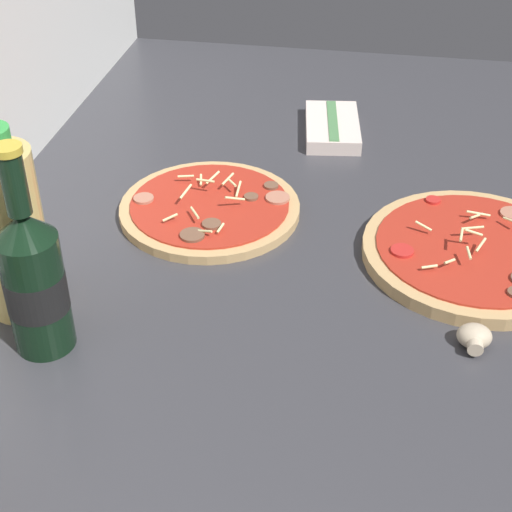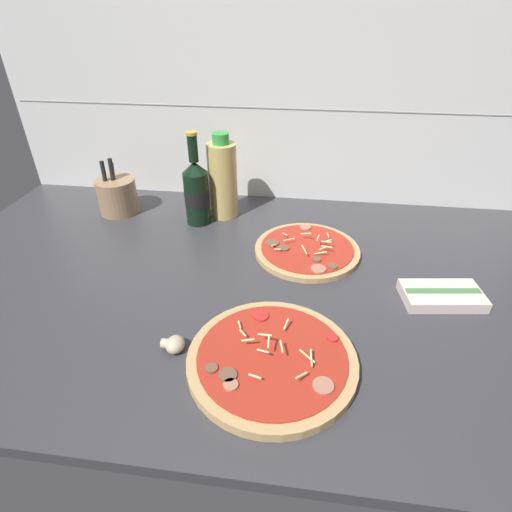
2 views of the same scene
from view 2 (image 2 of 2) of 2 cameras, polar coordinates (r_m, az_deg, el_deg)
counter_slab at (r=92.12cm, az=-0.43°, el=-3.98°), size 160.00×90.00×2.50cm
tile_backsplash at (r=121.68cm, az=2.67°, el=20.36°), size 160.00×1.13×60.00cm
pizza_near at (r=72.09cm, az=2.29°, el=-14.56°), size 29.79×29.79×5.12cm
pizza_far at (r=101.09cm, az=7.28°, el=0.88°), size 26.27×26.27×4.17cm
beer_bottle at (r=112.06cm, az=-8.49°, el=9.08°), size 6.93×6.93×25.69cm
oil_bottle at (r=114.69cm, az=-4.79°, el=10.86°), size 8.19×8.19×24.07cm
mushroom_left at (r=75.50cm, az=-11.63°, el=-12.25°), size 4.25×4.05×2.84cm
utensil_crock at (r=125.29cm, az=-19.21°, el=8.17°), size 11.27×11.27×16.22cm
dish_towel at (r=93.46cm, az=25.01°, el=-5.14°), size 17.46×11.08×2.56cm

